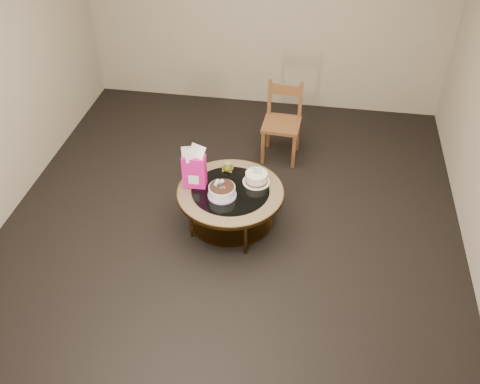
% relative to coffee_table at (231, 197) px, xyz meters
% --- Properties ---
extents(ground, '(5.00, 5.00, 0.00)m').
position_rel_coffee_table_xyz_m(ground, '(-0.00, 0.00, -0.38)').
color(ground, black).
rests_on(ground, ground).
extents(room_walls, '(4.52, 5.02, 2.61)m').
position_rel_coffee_table_xyz_m(room_walls, '(-0.00, 0.00, 1.16)').
color(room_walls, tan).
rests_on(room_walls, ground).
extents(coffee_table, '(1.02, 1.02, 0.46)m').
position_rel_coffee_table_xyz_m(coffee_table, '(0.00, 0.00, 0.00)').
color(coffee_table, brown).
rests_on(coffee_table, ground).
extents(decorated_cake, '(0.27, 0.27, 0.16)m').
position_rel_coffee_table_xyz_m(decorated_cake, '(-0.06, -0.10, 0.13)').
color(decorated_cake, '#B496D5').
rests_on(decorated_cake, coffee_table).
extents(cream_cake, '(0.26, 0.26, 0.17)m').
position_rel_coffee_table_xyz_m(cream_cake, '(0.22, 0.16, 0.13)').
color(cream_cake, silver).
rests_on(cream_cake, coffee_table).
extents(gift_bag, '(0.22, 0.16, 0.43)m').
position_rel_coffee_table_xyz_m(gift_bag, '(-0.34, 0.02, 0.29)').
color(gift_bag, '#EA1680').
rests_on(gift_bag, coffee_table).
extents(pillar_candle, '(0.12, 0.12, 0.09)m').
position_rel_coffee_table_xyz_m(pillar_candle, '(-0.08, 0.31, 0.11)').
color(pillar_candle, '#EAD760').
rests_on(pillar_candle, coffee_table).
extents(dining_chair, '(0.43, 0.43, 0.88)m').
position_rel_coffee_table_xyz_m(dining_chair, '(0.36, 1.30, 0.07)').
color(dining_chair, brown).
rests_on(dining_chair, ground).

